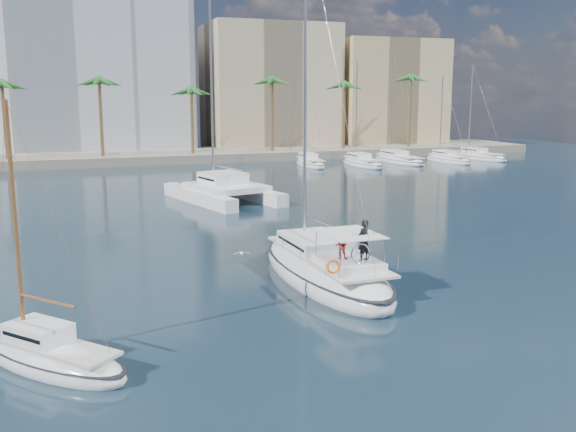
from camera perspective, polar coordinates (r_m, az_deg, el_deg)
name	(u,v)px	position (r m, az deg, el deg)	size (l,w,h in m)	color
ground	(286,275)	(33.22, -0.15, -5.31)	(160.00, 160.00, 0.00)	black
quay	(140,157)	(92.10, -13.02, 5.16)	(120.00, 14.00, 1.20)	gray
building_modern	(43,61)	(103.19, -20.97, 12.77)	(42.00, 16.00, 28.00)	white
building_beige	(269,89)	(105.28, -1.66, 11.23)	(20.00, 14.00, 20.00)	#C6B28E
building_tan_right	(386,95)	(111.33, 8.68, 10.57)	(18.00, 12.00, 18.00)	tan
palm_centre	(141,86)	(87.73, -12.97, 11.23)	(3.60, 3.60, 12.30)	brown
palm_right	(373,87)	(97.87, 7.60, 11.34)	(3.60, 3.60, 12.30)	brown
main_sloop	(324,270)	(32.25, 3.25, -4.79)	(4.29, 12.79, 18.87)	white
small_sloop	(51,357)	(23.85, -20.28, -11.66)	(5.90, 6.45, 9.59)	white
catamaran	(224,188)	(56.21, -5.73, 2.49)	(8.66, 13.00, 17.38)	white
seagull	(241,253)	(36.54, -4.17, -3.32)	(0.99, 0.43, 0.18)	silver
moored_yacht_a	(310,166)	(83.47, 1.99, 4.46)	(2.72, 9.35, 11.90)	white
moored_yacht_b	(362,166)	(84.28, 6.61, 4.45)	(3.14, 10.78, 13.72)	white
moored_yacht_c	(399,163)	(89.07, 9.81, 4.71)	(3.55, 12.21, 15.54)	white
moored_yacht_d	(448,162)	(90.77, 14.02, 4.66)	(2.72, 9.35, 11.90)	white
moored_yacht_e	(479,159)	(96.12, 16.60, 4.85)	(3.14, 10.78, 13.72)	white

